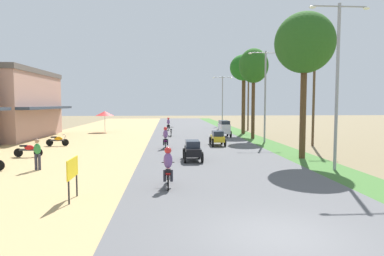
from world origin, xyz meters
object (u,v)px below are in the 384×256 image
at_px(car_sedan_black, 193,149).
at_px(motorbike_foreground_rider, 168,168).
at_px(car_van_white, 224,128).
at_px(utility_pole_near, 314,86).
at_px(pedestrian_on_shoulder, 37,153).
at_px(parked_motorbike_fourth, 58,140).
at_px(parked_motorbike_third, 29,149).
at_px(median_tree_second, 254,67).
at_px(vendor_umbrella, 105,113).
at_px(motorbike_ahead_second, 166,138).
at_px(median_tree_nearest, 305,44).
at_px(median_tree_third, 244,69).
at_px(car_sedan_yellow, 217,137).
at_px(streetlamp_mid, 265,90).
at_px(streetlamp_near, 337,76).
at_px(motorbike_ahead_fourth, 168,124).
at_px(streetlamp_far, 222,97).
at_px(utility_pole_far, 248,94).
at_px(street_signboard, 72,171).
at_px(motorbike_ahead_third, 171,131).

relative_size(car_sedan_black, motorbike_foreground_rider, 1.26).
bearing_deg(car_van_white, utility_pole_near, -50.21).
bearing_deg(pedestrian_on_shoulder, parked_motorbike_fourth, 102.31).
xyz_separation_m(parked_motorbike_third, median_tree_second, (17.31, 10.28, 6.52)).
relative_size(vendor_umbrella, motorbike_ahead_second, 1.40).
distance_m(median_tree_nearest, median_tree_third, 17.31).
relative_size(car_sedan_yellow, car_van_white, 0.94).
distance_m(streetlamp_mid, motorbike_ahead_second, 10.30).
xyz_separation_m(median_tree_second, streetlamp_near, (0.24, -15.80, -2.19)).
height_order(motorbike_ahead_second, motorbike_ahead_fourth, same).
height_order(streetlamp_near, streetlamp_far, streetlamp_near).
distance_m(utility_pole_far, motorbike_ahead_second, 20.97).
bearing_deg(median_tree_second, pedestrian_on_shoulder, -135.64).
relative_size(street_signboard, car_sedan_yellow, 0.66).
bearing_deg(median_tree_second, car_van_white, 146.74).
distance_m(pedestrian_on_shoulder, utility_pole_near, 21.10).
bearing_deg(street_signboard, motorbike_ahead_fourth, 83.57).
height_order(parked_motorbike_fourth, streetlamp_mid, streetlamp_mid).
xyz_separation_m(street_signboard, motorbike_ahead_second, (3.20, 13.42, -0.25)).
relative_size(parked_motorbike_third, car_van_white, 0.75).
xyz_separation_m(streetlamp_mid, motorbike_foreground_rider, (-8.61, -15.68, -3.82)).
relative_size(median_tree_second, car_sedan_yellow, 3.88).
distance_m(streetlamp_near, utility_pole_far, 26.54).
xyz_separation_m(street_signboard, median_tree_nearest, (11.80, 8.40, 6.05)).
bearing_deg(motorbike_ahead_second, utility_pole_far, 58.91).
bearing_deg(parked_motorbike_fourth, parked_motorbike_third, -90.36).
height_order(car_sedan_black, motorbike_ahead_second, motorbike_ahead_second).
distance_m(parked_motorbike_fourth, pedestrian_on_shoulder, 10.33).
distance_m(median_tree_second, utility_pole_far, 11.14).
height_order(median_tree_nearest, utility_pole_near, utility_pole_near).
bearing_deg(motorbike_ahead_fourth, streetlamp_far, 48.63).
bearing_deg(street_signboard, utility_pole_far, 65.99).
relative_size(car_sedan_black, car_sedan_yellow, 1.00).
distance_m(parked_motorbike_fourth, motorbike_ahead_second, 9.04).
distance_m(median_tree_nearest, motorbike_ahead_fourth, 24.62).
bearing_deg(motorbike_ahead_second, car_van_white, 55.51).
relative_size(streetlamp_mid, motorbike_ahead_fourth, 4.46).
relative_size(parked_motorbike_third, parked_motorbike_fourth, 1.00).
xyz_separation_m(streetlamp_far, motorbike_ahead_second, (-8.78, -26.95, -3.65)).
bearing_deg(motorbike_ahead_third, parked_motorbike_third, -125.54).
bearing_deg(car_sedan_yellow, utility_pole_near, -1.96).
xyz_separation_m(utility_pole_near, motorbike_ahead_third, (-11.57, 8.41, -4.39)).
height_order(streetlamp_far, motorbike_foreground_rider, streetlamp_far).
xyz_separation_m(median_tree_second, car_sedan_yellow, (-4.32, -5.41, -6.33)).
bearing_deg(motorbike_foreground_rider, vendor_umbrella, 105.39).
relative_size(parked_motorbike_fourth, median_tree_second, 0.21).
relative_size(streetlamp_far, utility_pole_near, 0.81).
bearing_deg(motorbike_ahead_fourth, pedestrian_on_shoulder, -105.18).
bearing_deg(pedestrian_on_shoulder, motorbike_ahead_third, 68.01).
bearing_deg(parked_motorbike_third, median_tree_nearest, -5.67).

